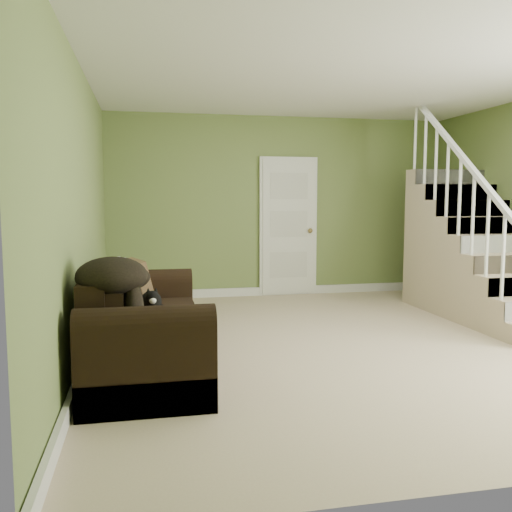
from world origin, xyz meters
name	(u,v)px	position (x,y,z in m)	size (l,w,h in m)	color
floor	(348,341)	(0.00, 0.00, 0.00)	(5.00, 5.50, 0.01)	tan
ceiling	(353,73)	(0.00, 0.00, 2.60)	(5.00, 5.50, 0.01)	white
wall_back	(281,207)	(0.00, 2.75, 1.30)	(5.00, 0.04, 2.60)	olive
wall_left	(82,212)	(-2.50, 0.00, 1.30)	(0.04, 5.50, 2.60)	olive
baseboard_back	(281,291)	(0.00, 2.72, 0.06)	(5.00, 0.04, 0.12)	white
baseboard_left	(90,349)	(-2.47, 0.00, 0.06)	(0.04, 5.50, 0.12)	white
door	(288,227)	(0.10, 2.71, 1.01)	(0.86, 0.12, 2.02)	white
staircase	(474,262)	(1.99, 0.97, 0.64)	(1.00, 2.51, 2.82)	tan
sofa	(140,332)	(-2.02, -0.50, 0.32)	(0.91, 2.12, 0.84)	black
side_table	(119,302)	(-2.25, 1.05, 0.29)	(0.58, 0.58, 0.78)	black
cat	(151,301)	(-1.92, -0.31, 0.54)	(0.23, 0.47, 0.23)	black
banana	(166,316)	(-1.81, -0.66, 0.48)	(0.05, 0.18, 0.05)	gold
throw_pillow	(139,283)	(-2.03, 0.14, 0.63)	(0.11, 0.43, 0.43)	#513020
throw_blanket	(112,276)	(-2.20, -1.03, 0.87)	(0.50, 0.65, 0.27)	black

